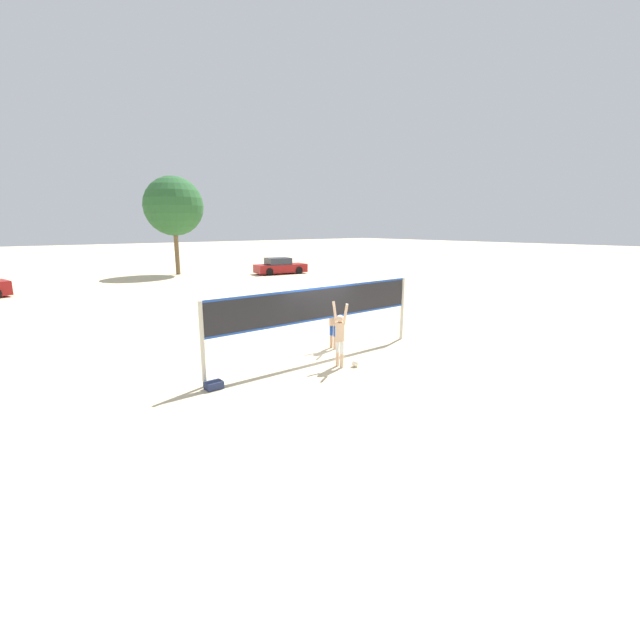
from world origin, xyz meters
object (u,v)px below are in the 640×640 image
volleyball (355,363)px  parked_car_near (280,267)px  player_blocker (333,319)px  gear_bag (214,385)px  tree_left_cluster (174,206)px  volleyball_net (320,309)px  player_spiker (340,334)px

volleyball → parked_car_near: (12.58, 23.05, 0.53)m
player_blocker → parked_car_near: player_blocker is taller
player_blocker → gear_bag: 5.10m
gear_bag → tree_left_cluster: 29.36m
player_blocker → volleyball_net: bearing=-59.8°
volleyball_net → player_blocker: 1.40m
volleyball → player_blocker: bearing=68.2°
volleyball_net → parked_car_near: volleyball_net is taller
player_spiker → volleyball: player_spiker is taller
player_spiker → volleyball: size_ratio=9.13×
player_blocker → volleyball: size_ratio=9.30×
volleyball_net → tree_left_cluster: tree_left_cluster is taller
player_spiker → player_blocker: 2.02m
volleyball_net → tree_left_cluster: bearing=78.2°
volleyball_net → parked_car_near: (12.90, 21.74, -1.01)m
parked_car_near → gear_bag: bearing=-116.8°
player_blocker → parked_car_near: size_ratio=0.42×
volleyball_net → player_blocker: volleyball_net is taller
volleyball → tree_left_cluster: (5.28, 28.22, 5.71)m
volleyball → tree_left_cluster: bearing=79.4°
player_blocker → gear_bag: bearing=-79.2°
volleyball_net → tree_left_cluster: size_ratio=0.96×
player_spiker → gear_bag: player_spiker is taller
player_blocker → volleyball: bearing=-21.8°
parked_car_near → volleyball_net: bearing=-110.3°
volleyball → gear_bag: bearing=166.3°
gear_bag → parked_car_near: parked_car_near is taller
player_blocker → tree_left_cluster: size_ratio=0.24×
volleyball_net → player_spiker: bearing=-93.1°
parked_car_near → player_blocker: bearing=-108.8°
player_spiker → gear_bag: 3.94m
volleyball → parked_car_near: parked_car_near is taller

